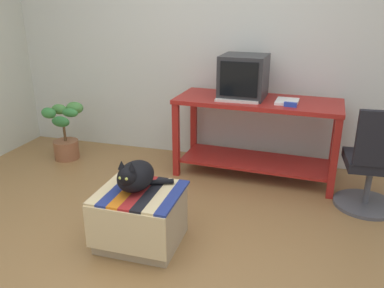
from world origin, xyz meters
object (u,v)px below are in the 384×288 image
(keyboard, at_px, (237,100))
(stapler, at_px, (290,105))
(cat, at_px, (135,176))
(potted_plant, at_px, (65,133))
(desk, at_px, (256,124))
(office_chair, at_px, (373,167))
(tv_monitor, at_px, (244,77))
(ottoman_with_blanket, at_px, (141,217))
(book, at_px, (287,102))

(keyboard, distance_m, stapler, 0.49)
(cat, bearing_deg, potted_plant, 138.96)
(stapler, bearing_deg, potted_plant, 95.90)
(desk, relative_size, stapler, 14.30)
(keyboard, relative_size, stapler, 3.64)
(stapler, bearing_deg, keyboard, 89.50)
(potted_plant, bearing_deg, cat, -41.62)
(cat, xyz_separation_m, office_chair, (1.66, 0.96, -0.13))
(desk, xyz_separation_m, potted_plant, (-2.05, -0.14, -0.24))
(cat, height_order, potted_plant, cat)
(cat, height_order, stapler, stapler)
(tv_monitor, bearing_deg, potted_plant, -171.47)
(office_chair, bearing_deg, stapler, -21.91)
(tv_monitor, distance_m, cat, 1.58)
(ottoman_with_blanket, bearing_deg, desk, 66.20)
(book, xyz_separation_m, potted_plant, (-2.32, -0.08, -0.50))
(desk, relative_size, book, 6.36)
(office_chair, bearing_deg, ottoman_with_blanket, 27.51)
(tv_monitor, xyz_separation_m, ottoman_with_blanket, (-0.47, -1.45, -0.77))
(keyboard, relative_size, book, 1.62)
(desk, distance_m, keyboard, 0.34)
(office_chair, bearing_deg, keyboard, -17.61)
(desk, height_order, ottoman_with_blanket, desk)
(stapler, bearing_deg, office_chair, -101.35)
(desk, height_order, book, book)
(book, distance_m, cat, 1.64)
(desk, bearing_deg, tv_monitor, 166.81)
(tv_monitor, bearing_deg, keyboard, -94.39)
(tv_monitor, relative_size, stapler, 4.09)
(ottoman_with_blanket, bearing_deg, potted_plant, 138.64)
(tv_monitor, xyz_separation_m, stapler, (0.46, -0.24, -0.18))
(desk, distance_m, tv_monitor, 0.47)
(tv_monitor, distance_m, stapler, 0.55)
(tv_monitor, relative_size, cat, 1.22)
(tv_monitor, height_order, book, tv_monitor)
(keyboard, relative_size, cat, 1.09)
(stapler, bearing_deg, tv_monitor, 69.90)
(cat, distance_m, stapler, 1.56)
(ottoman_with_blanket, distance_m, potted_plant, 1.91)
(desk, height_order, keyboard, keyboard)
(office_chair, bearing_deg, cat, 26.50)
(tv_monitor, bearing_deg, desk, -13.19)
(ottoman_with_blanket, bearing_deg, keyboard, 70.76)
(potted_plant, bearing_deg, stapler, -1.22)
(keyboard, height_order, potted_plant, keyboard)
(potted_plant, bearing_deg, tv_monitor, 5.60)
(tv_monitor, bearing_deg, book, -10.81)
(keyboard, height_order, ottoman_with_blanket, keyboard)
(keyboard, bearing_deg, ottoman_with_blanket, -109.82)
(keyboard, bearing_deg, potted_plant, 179.86)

